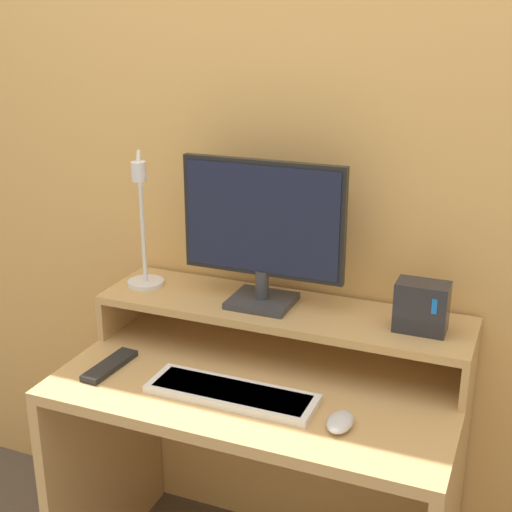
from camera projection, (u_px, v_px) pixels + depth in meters
The scene contains 9 objects.
wall_back at pixel (305, 144), 1.92m from camera, with size 6.00×0.05×2.50m.
desk at pixel (260, 450), 1.89m from camera, with size 1.01×0.58×0.70m.
monitor_shelf at pixel (282, 314), 1.92m from camera, with size 1.01×0.26×0.14m.
monitor at pixel (262, 229), 1.86m from camera, with size 0.45×0.15×0.39m.
desk_lamp at pixel (143, 235), 1.97m from camera, with size 0.14×0.19×0.39m.
router_dock at pixel (422, 307), 1.75m from camera, with size 0.13×0.08×0.13m.
keyboard at pixel (232, 393), 1.73m from camera, with size 0.42×0.13×0.02m.
mouse at pixel (340, 422), 1.60m from camera, with size 0.06×0.10×0.03m.
remote_control at pixel (110, 366), 1.87m from camera, with size 0.06×0.19×0.02m.
Camera 1 is at (0.60, -1.21, 1.60)m, focal length 50.00 mm.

